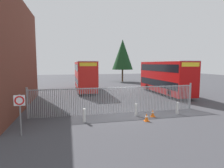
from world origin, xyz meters
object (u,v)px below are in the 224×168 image
at_px(bollard_near_left, 84,115).
at_px(traffic_cone_by_gate, 147,117).
at_px(double_decker_bus_behind_fence_left, 85,75).
at_px(bollard_center_front, 136,110).
at_px(bollard_near_right, 177,108).
at_px(traffic_cone_mid_forecourt, 153,113).
at_px(double_decker_bus_near_gate, 165,76).
at_px(speed_limit_sign_post, 20,105).

relative_size(bollard_near_left, traffic_cone_by_gate, 1.61).
relative_size(double_decker_bus_behind_fence_left, bollard_near_left, 11.38).
relative_size(double_decker_bus_behind_fence_left, bollard_center_front, 11.38).
bearing_deg(double_decker_bus_behind_fence_left, traffic_cone_by_gate, -79.77).
bearing_deg(bollard_near_right, double_decker_bus_behind_fence_left, 112.44).
xyz_separation_m(bollard_near_right, traffic_cone_mid_forecourt, (-2.34, -0.39, -0.19)).
bearing_deg(traffic_cone_mid_forecourt, double_decker_bus_near_gate, 57.26).
bearing_deg(bollard_center_front, bollard_near_right, -3.40).
bearing_deg(bollard_center_front, traffic_cone_mid_forecourt, -27.30).
relative_size(double_decker_bus_behind_fence_left, traffic_cone_mid_forecourt, 18.32).
bearing_deg(traffic_cone_by_gate, bollard_near_left, 169.51).
distance_m(double_decker_bus_near_gate, speed_limit_sign_post, 19.32).
relative_size(double_decker_bus_near_gate, traffic_cone_by_gate, 18.32).
relative_size(bollard_near_left, speed_limit_sign_post, 0.40).
bearing_deg(speed_limit_sign_post, bollard_center_front, 17.69).
relative_size(bollard_near_right, speed_limit_sign_post, 0.40).
distance_m(bollard_center_front, traffic_cone_mid_forecourt, 1.31).
bearing_deg(traffic_cone_by_gate, speed_limit_sign_post, -173.14).
bearing_deg(double_decker_bus_near_gate, bollard_center_front, -128.94).
xyz_separation_m(double_decker_bus_behind_fence_left, bollard_near_right, (6.21, -15.04, -1.95)).
height_order(bollard_near_right, speed_limit_sign_post, speed_limit_sign_post).
relative_size(bollard_near_left, bollard_near_right, 1.00).
bearing_deg(traffic_cone_by_gate, bollard_center_front, 98.64).
bearing_deg(bollard_near_left, bollard_center_front, 9.93).
height_order(bollard_center_front, traffic_cone_mid_forecourt, bollard_center_front).
height_order(bollard_near_right, traffic_cone_mid_forecourt, bollard_near_right).
relative_size(traffic_cone_by_gate, traffic_cone_mid_forecourt, 1.00).
height_order(bollard_near_left, bollard_center_front, same).
height_order(double_decker_bus_near_gate, speed_limit_sign_post, double_decker_bus_near_gate).
xyz_separation_m(double_decker_bus_behind_fence_left, speed_limit_sign_post, (-5.10, -17.33, -0.65)).
bearing_deg(double_decker_bus_near_gate, speed_limit_sign_post, -142.47).
xyz_separation_m(bollard_near_left, traffic_cone_by_gate, (4.35, -0.80, -0.19)).
distance_m(bollard_near_left, bollard_center_front, 4.18).
xyz_separation_m(bollard_center_front, speed_limit_sign_post, (-7.82, -2.49, 1.30)).
bearing_deg(double_decker_bus_behind_fence_left, bollard_near_right, -67.56).
distance_m(double_decker_bus_near_gate, bollard_near_right, 10.46).
height_order(double_decker_bus_near_gate, bollard_near_left, double_decker_bus_near_gate).
bearing_deg(bollard_near_right, traffic_cone_mid_forecourt, -170.67).
xyz_separation_m(bollard_near_right, speed_limit_sign_post, (-11.32, -2.29, 1.30)).
xyz_separation_m(double_decker_bus_near_gate, bollard_near_right, (-3.99, -9.47, -1.95)).
height_order(double_decker_bus_near_gate, bollard_center_front, double_decker_bus_near_gate).
bearing_deg(speed_limit_sign_post, traffic_cone_mid_forecourt, 11.97).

